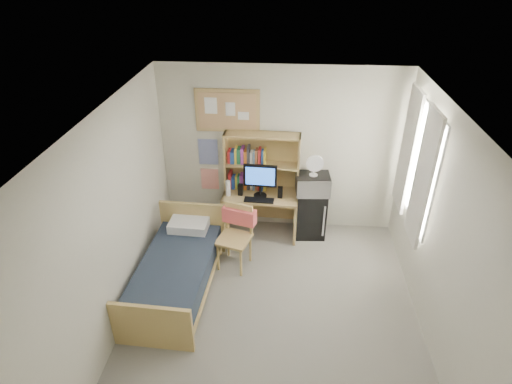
# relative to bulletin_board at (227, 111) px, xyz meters

# --- Properties ---
(floor) EXTENTS (3.60, 4.20, 0.02)m
(floor) POSITION_rel_bulletin_board_xyz_m (0.78, -2.08, -1.93)
(floor) COLOR gray
(floor) RESTS_ON ground
(ceiling) EXTENTS (3.60, 4.20, 0.02)m
(ceiling) POSITION_rel_bulletin_board_xyz_m (0.78, -2.08, 0.68)
(ceiling) COLOR silver
(ceiling) RESTS_ON wall_back
(wall_back) EXTENTS (3.60, 0.04, 2.60)m
(wall_back) POSITION_rel_bulletin_board_xyz_m (0.78, 0.02, -0.62)
(wall_back) COLOR beige
(wall_back) RESTS_ON floor
(wall_left) EXTENTS (0.04, 4.20, 2.60)m
(wall_left) POSITION_rel_bulletin_board_xyz_m (-1.02, -2.08, -0.62)
(wall_left) COLOR beige
(wall_left) RESTS_ON floor
(wall_right) EXTENTS (0.04, 4.20, 2.60)m
(wall_right) POSITION_rel_bulletin_board_xyz_m (2.58, -2.08, -0.62)
(wall_right) COLOR beige
(wall_right) RESTS_ON floor
(window_unit) EXTENTS (0.10, 1.40, 1.70)m
(window_unit) POSITION_rel_bulletin_board_xyz_m (2.53, -0.88, -0.32)
(window_unit) COLOR white
(window_unit) RESTS_ON wall_right
(curtain_left) EXTENTS (0.04, 0.55, 1.70)m
(curtain_left) POSITION_rel_bulletin_board_xyz_m (2.50, -1.28, -0.32)
(curtain_left) COLOR silver
(curtain_left) RESTS_ON wall_right
(curtain_right) EXTENTS (0.04, 0.55, 1.70)m
(curtain_right) POSITION_rel_bulletin_board_xyz_m (2.50, -0.48, -0.32)
(curtain_right) COLOR silver
(curtain_right) RESTS_ON wall_right
(bulletin_board) EXTENTS (0.94, 0.03, 0.64)m
(bulletin_board) POSITION_rel_bulletin_board_xyz_m (0.00, 0.00, 0.00)
(bulletin_board) COLOR tan
(bulletin_board) RESTS_ON wall_back
(poster_wave) EXTENTS (0.30, 0.01, 0.42)m
(poster_wave) POSITION_rel_bulletin_board_xyz_m (-0.32, 0.01, -0.67)
(poster_wave) COLOR #243893
(poster_wave) RESTS_ON wall_back
(poster_japan) EXTENTS (0.28, 0.01, 0.36)m
(poster_japan) POSITION_rel_bulletin_board_xyz_m (-0.32, 0.01, -1.14)
(poster_japan) COLOR #EC4029
(poster_japan) RESTS_ON wall_back
(desk) EXTENTS (1.17, 0.63, 0.71)m
(desk) POSITION_rel_bulletin_board_xyz_m (0.51, -0.29, -1.56)
(desk) COLOR tan
(desk) RESTS_ON floor
(desk_chair) EXTENTS (0.58, 0.58, 0.94)m
(desk_chair) POSITION_rel_bulletin_board_xyz_m (0.20, -1.12, -1.45)
(desk_chair) COLOR tan
(desk_chair) RESTS_ON floor
(mini_fridge) EXTENTS (0.48, 0.48, 0.77)m
(mini_fridge) POSITION_rel_bulletin_board_xyz_m (1.28, -0.24, -1.54)
(mini_fridge) COLOR black
(mini_fridge) RESTS_ON floor
(bed) EXTENTS (0.99, 1.84, 0.49)m
(bed) POSITION_rel_bulletin_board_xyz_m (-0.50, -1.71, -1.67)
(bed) COLOR #1B2432
(bed) RESTS_ON floor
(hutch) EXTENTS (1.14, 0.34, 0.92)m
(hutch) POSITION_rel_bulletin_board_xyz_m (0.52, -0.14, -0.75)
(hutch) COLOR tan
(hutch) RESTS_ON desk
(monitor) EXTENTS (0.49, 0.06, 0.53)m
(monitor) POSITION_rel_bulletin_board_xyz_m (0.51, -0.35, -0.94)
(monitor) COLOR black
(monitor) RESTS_ON desk
(keyboard) EXTENTS (0.45, 0.16, 0.02)m
(keyboard) POSITION_rel_bulletin_board_xyz_m (0.50, -0.49, -1.20)
(keyboard) COLOR black
(keyboard) RESTS_ON desk
(speaker_left) EXTENTS (0.08, 0.08, 0.18)m
(speaker_left) POSITION_rel_bulletin_board_xyz_m (0.21, -0.33, -1.12)
(speaker_left) COLOR black
(speaker_left) RESTS_ON desk
(speaker_right) EXTENTS (0.07, 0.07, 0.17)m
(speaker_right) POSITION_rel_bulletin_board_xyz_m (0.81, -0.36, -1.12)
(speaker_right) COLOR black
(speaker_right) RESTS_ON desk
(water_bottle) EXTENTS (0.08, 0.08, 0.25)m
(water_bottle) POSITION_rel_bulletin_board_xyz_m (0.02, -0.37, -1.08)
(water_bottle) COLOR silver
(water_bottle) RESTS_ON desk
(hoodie) EXTENTS (0.50, 0.28, 0.23)m
(hoodie) POSITION_rel_bulletin_board_xyz_m (0.25, -0.93, -1.19)
(hoodie) COLOR #EA5C59
(hoodie) RESTS_ON desk_chair
(microwave) EXTENTS (0.52, 0.41, 0.29)m
(microwave) POSITION_rel_bulletin_board_xyz_m (1.28, -0.26, -1.01)
(microwave) COLOR silver
(microwave) RESTS_ON mini_fridge
(desk_fan) EXTENTS (0.27, 0.27, 0.31)m
(desk_fan) POSITION_rel_bulletin_board_xyz_m (1.28, -0.26, -0.71)
(desk_fan) COLOR silver
(desk_fan) RESTS_ON microwave
(pillow) EXTENTS (0.56, 0.40, 0.13)m
(pillow) POSITION_rel_bulletin_board_xyz_m (-0.46, -0.96, -1.36)
(pillow) COLOR silver
(pillow) RESTS_ON bed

